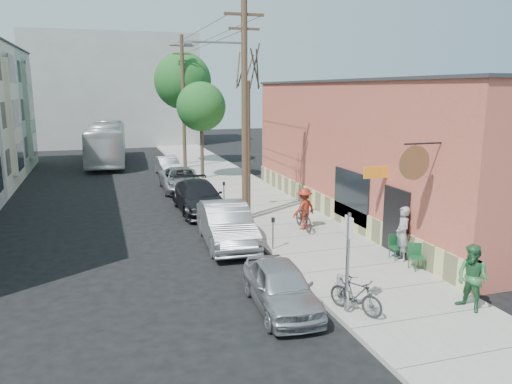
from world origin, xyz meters
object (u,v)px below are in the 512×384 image
object	(u,v)px
patio_chair_b	(397,247)
sign_post	(348,253)
parking_meter_near	(273,228)
patron_green	(472,278)
bus	(107,143)
parking_meter_far	(224,190)
car_2	(199,197)
parked_bike_b	(343,286)
tree_leafy_far	(183,81)
parked_bike_a	(356,295)
car_0	(281,286)
utility_pole_near	(243,106)
tree_leafy_mid	(201,107)
patio_chair_a	(417,257)
car_3	(181,180)
car_1	(227,225)
tree_bare	(248,150)
cyclist	(304,209)
car_4	(168,166)
patron_grey	(403,234)

from	to	relation	value
patio_chair_b	sign_post	bearing A→B (deg)	-135.20
sign_post	parking_meter_near	bearing A→B (deg)	90.99
patron_green	bus	size ratio (longest dim) A/B	0.15
parking_meter_far	car_2	bearing A→B (deg)	-159.30
parked_bike_b	car_2	distance (m)	12.50
parking_meter_near	tree_leafy_far	size ratio (longest dim) A/B	0.14
parked_bike_a	car_0	size ratio (longest dim) A/B	0.42
utility_pole_near	parked_bike_a	world-z (taller)	utility_pole_near
patron_green	car_2	xyz separation A→B (m)	(-4.87, 13.98, -0.31)
tree_leafy_mid	patio_chair_a	bearing A→B (deg)	-80.29
parking_meter_far	car_3	xyz separation A→B (m)	(-1.45, 5.16, -0.28)
car_3	car_1	bearing A→B (deg)	-88.42
parking_meter_far	patio_chair_a	distance (m)	12.02
utility_pole_near	parked_bike_b	size ratio (longest dim) A/B	5.62
parked_bike_a	car_2	distance (m)	13.27
utility_pole_near	car_0	bearing A→B (deg)	-99.71
parked_bike_b	sign_post	bearing A→B (deg)	-93.20
parked_bike_a	tree_bare	bearing A→B (deg)	60.70
utility_pole_near	cyclist	bearing A→B (deg)	-47.63
cyclist	parking_meter_near	bearing A→B (deg)	22.96
car_4	car_0	bearing A→B (deg)	-93.87
parking_meter_far	car_4	world-z (taller)	parking_meter_far
patron_green	car_1	bearing A→B (deg)	-163.14
car_4	car_1	bearing A→B (deg)	-93.87
patron_grey	patron_green	size ratio (longest dim) A/B	1.05
sign_post	bus	world-z (taller)	bus
car_0	car_4	bearing A→B (deg)	93.43
sign_post	patio_chair_b	xyz separation A→B (m)	(3.78, 3.33, -1.24)
patio_chair_b	patron_grey	world-z (taller)	patron_grey
utility_pole_near	car_3	world-z (taller)	utility_pole_near
patron_grey	parking_meter_far	bearing A→B (deg)	-147.12
tree_leafy_mid	car_2	bearing A→B (deg)	-102.63
parking_meter_far	patron_grey	size ratio (longest dim) A/B	0.63
patio_chair_a	car_3	world-z (taller)	car_3
patio_chair_b	car_4	distance (m)	22.03
cyclist	tree_bare	bearing A→B (deg)	-82.53
parking_meter_near	patron_green	distance (m)	7.57
parked_bike_a	bus	xyz separation A→B (m)	(-5.83, 32.40, 1.05)
tree_leafy_mid	sign_post	bearing A→B (deg)	-91.18
tree_leafy_far	patron_green	xyz separation A→B (m)	(2.87, -30.15, -5.72)
car_1	car_4	distance (m)	17.42
sign_post	car_0	size ratio (longest dim) A/B	0.71
car_4	bus	world-z (taller)	bus
patio_chair_a	car_3	bearing A→B (deg)	131.31
parking_meter_far	parking_meter_near	bearing A→B (deg)	-90.00
patron_green	car_2	size ratio (longest dim) A/B	0.35
cyclist	car_0	distance (m)	7.92
patio_chair_a	car_1	distance (m)	7.41
patio_chair_a	car_4	size ratio (longest dim) A/B	0.22
patio_chair_a	patron_grey	xyz separation A→B (m)	(0.02, 0.96, 0.55)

